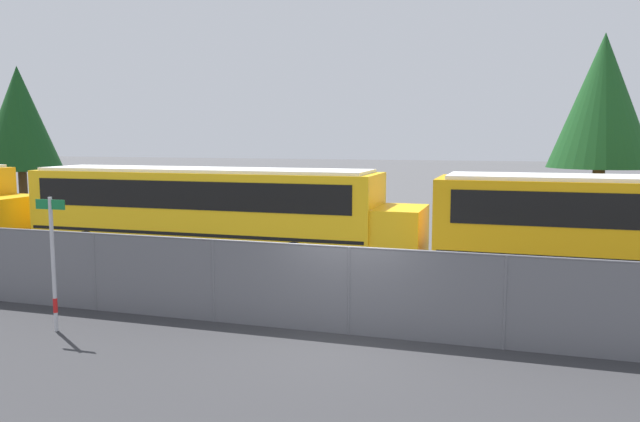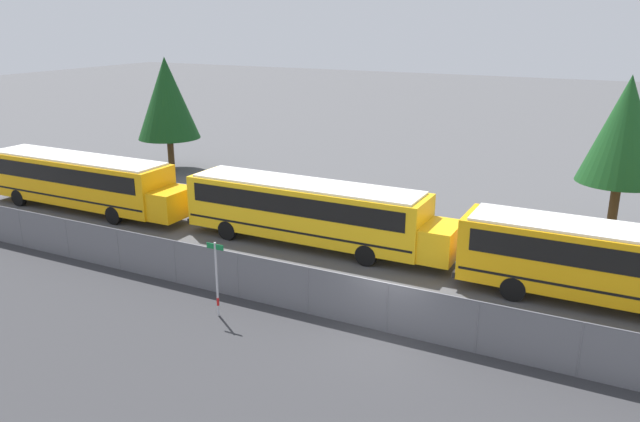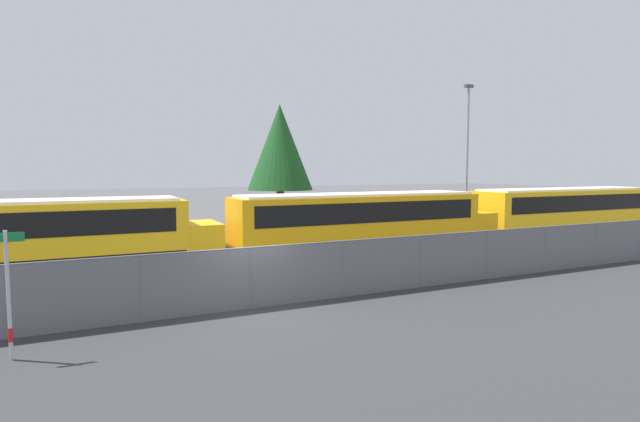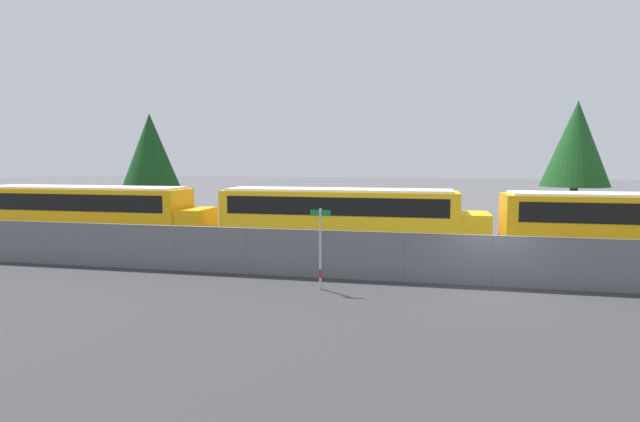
{
  "view_description": "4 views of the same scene",
  "coord_description": "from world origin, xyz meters",
  "px_view_note": "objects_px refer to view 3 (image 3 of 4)",
  "views": [
    {
      "loc": [
        3.09,
        -11.91,
        3.98
      ],
      "look_at": [
        -2.34,
        5.56,
        1.83
      ],
      "focal_mm": 35.0,
      "sensor_mm": 36.0,
      "label": 1
    },
    {
      "loc": [
        6.67,
        -17.94,
        10.24
      ],
      "look_at": [
        -5.57,
        5.88,
        1.91
      ],
      "focal_mm": 35.0,
      "sensor_mm": 36.0,
      "label": 2
    },
    {
      "loc": [
        -4.37,
        -13.75,
        4.06
      ],
      "look_at": [
        5.39,
        6.57,
        2.18
      ],
      "focal_mm": 28.0,
      "sensor_mm": 36.0,
      "label": 3
    },
    {
      "loc": [
        -2.36,
        -18.03,
        4.47
      ],
      "look_at": [
        -7.53,
        6.39,
        1.85
      ],
      "focal_mm": 28.0,
      "sensor_mm": 36.0,
      "label": 4
    }
  ],
  "objects_px": {
    "school_bus_1": "(21,235)",
    "tree_1": "(280,148)",
    "school_bus_2": "(365,220)",
    "school_bus_3": "(567,209)",
    "light_pole": "(467,153)",
    "street_sign": "(8,292)"
  },
  "relations": [
    {
      "from": "street_sign",
      "to": "light_pole",
      "type": "bearing_deg",
      "value": 28.28
    },
    {
      "from": "street_sign",
      "to": "tree_1",
      "type": "relative_size",
      "value": 0.36
    },
    {
      "from": "school_bus_1",
      "to": "light_pole",
      "type": "height_order",
      "value": "light_pole"
    },
    {
      "from": "street_sign",
      "to": "light_pole",
      "type": "distance_m",
      "value": 27.61
    },
    {
      "from": "light_pole",
      "to": "tree_1",
      "type": "relative_size",
      "value": 1.21
    },
    {
      "from": "school_bus_1",
      "to": "tree_1",
      "type": "height_order",
      "value": "tree_1"
    },
    {
      "from": "school_bus_3",
      "to": "school_bus_1",
      "type": "bearing_deg",
      "value": 178.83
    },
    {
      "from": "school_bus_1",
      "to": "street_sign",
      "type": "xyz_separation_m",
      "value": [
        0.48,
        -7.92,
        -0.3
      ]
    },
    {
      "from": "street_sign",
      "to": "school_bus_2",
      "type": "bearing_deg",
      "value": 29.09
    },
    {
      "from": "school_bus_1",
      "to": "light_pole",
      "type": "relative_size",
      "value": 1.39
    },
    {
      "from": "school_bus_1",
      "to": "tree_1",
      "type": "relative_size",
      "value": 1.68
    },
    {
      "from": "tree_1",
      "to": "light_pole",
      "type": "bearing_deg",
      "value": -10.2
    },
    {
      "from": "light_pole",
      "to": "street_sign",
      "type": "bearing_deg",
      "value": -151.72
    },
    {
      "from": "school_bus_3",
      "to": "light_pole",
      "type": "relative_size",
      "value": 1.39
    },
    {
      "from": "school_bus_2",
      "to": "school_bus_3",
      "type": "xyz_separation_m",
      "value": [
        13.49,
        0.11,
        0.0
      ]
    },
    {
      "from": "school_bus_2",
      "to": "street_sign",
      "type": "height_order",
      "value": "school_bus_2"
    },
    {
      "from": "school_bus_2",
      "to": "light_pole",
      "type": "distance_m",
      "value": 12.89
    },
    {
      "from": "tree_1",
      "to": "school_bus_1",
      "type": "bearing_deg",
      "value": -149.89
    },
    {
      "from": "school_bus_2",
      "to": "school_bus_3",
      "type": "distance_m",
      "value": 13.49
    },
    {
      "from": "school_bus_1",
      "to": "school_bus_2",
      "type": "distance_m",
      "value": 13.53
    },
    {
      "from": "school_bus_3",
      "to": "tree_1",
      "type": "height_order",
      "value": "tree_1"
    },
    {
      "from": "street_sign",
      "to": "tree_1",
      "type": "xyz_separation_m",
      "value": [
        11.98,
        15.15,
        3.83
      ]
    }
  ]
}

